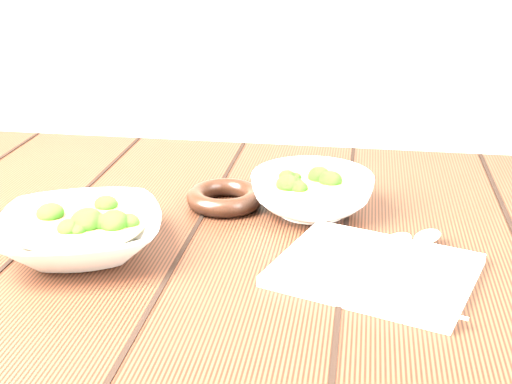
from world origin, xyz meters
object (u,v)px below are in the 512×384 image
(trivet, at_px, (225,197))
(napkin, at_px, (375,270))
(table, at_px, (210,313))
(soup_bowl_back, at_px, (312,192))
(soup_bowl_front, at_px, (81,233))

(trivet, distance_m, napkin, 0.28)
(table, height_order, soup_bowl_back, soup_bowl_back)
(soup_bowl_front, distance_m, trivet, 0.23)
(soup_bowl_front, bearing_deg, trivet, 49.75)
(table, distance_m, soup_bowl_front, 0.22)
(soup_bowl_front, bearing_deg, soup_bowl_back, 32.77)
(soup_bowl_front, relative_size, soup_bowl_back, 1.29)
(table, bearing_deg, soup_bowl_front, -151.68)
(soup_bowl_back, bearing_deg, soup_bowl_front, -147.23)
(table, xyz_separation_m, soup_bowl_front, (-0.14, -0.08, 0.15))
(napkin, bearing_deg, trivet, 158.90)
(soup_bowl_front, relative_size, napkin, 1.16)
(table, xyz_separation_m, napkin, (0.22, -0.08, 0.13))
(soup_bowl_front, relative_size, trivet, 2.30)
(table, relative_size, trivet, 10.89)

